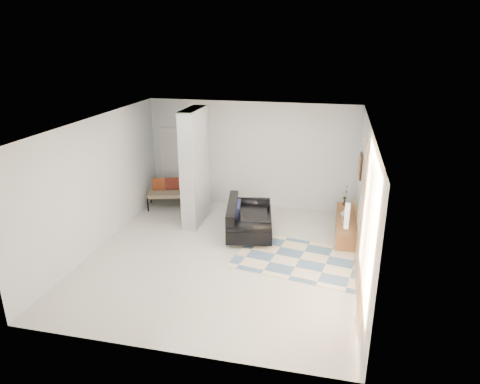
# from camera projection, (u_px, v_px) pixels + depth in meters

# --- Properties ---
(floor) EXTENTS (6.00, 6.00, 0.00)m
(floor) POSITION_uv_depth(u_px,v_px,m) (223.00, 256.00, 8.99)
(floor) COLOR silver
(floor) RESTS_ON ground
(ceiling) EXTENTS (6.00, 6.00, 0.00)m
(ceiling) POSITION_uv_depth(u_px,v_px,m) (221.00, 124.00, 8.04)
(ceiling) COLOR white
(ceiling) RESTS_ON wall_back
(wall_back) EXTENTS (6.00, 0.00, 6.00)m
(wall_back) POSITION_uv_depth(u_px,v_px,m) (251.00, 155.00, 11.27)
(wall_back) COLOR silver
(wall_back) RESTS_ON ground
(wall_front) EXTENTS (6.00, 0.00, 6.00)m
(wall_front) POSITION_uv_depth(u_px,v_px,m) (164.00, 268.00, 5.77)
(wall_front) COLOR silver
(wall_front) RESTS_ON ground
(wall_left) EXTENTS (0.00, 6.00, 6.00)m
(wall_left) POSITION_uv_depth(u_px,v_px,m) (97.00, 184.00, 9.09)
(wall_left) COLOR silver
(wall_left) RESTS_ON ground
(wall_right) EXTENTS (0.00, 6.00, 6.00)m
(wall_right) POSITION_uv_depth(u_px,v_px,m) (365.00, 205.00, 7.95)
(wall_right) COLOR silver
(wall_right) RESTS_ON ground
(partition_column) EXTENTS (0.35, 1.20, 2.80)m
(partition_column) POSITION_uv_depth(u_px,v_px,m) (195.00, 167.00, 10.21)
(partition_column) COLOR #ABB1B2
(partition_column) RESTS_ON floor
(hallway_door) EXTENTS (0.85, 0.06, 2.04)m
(hallway_door) POSITION_uv_depth(u_px,v_px,m) (176.00, 164.00, 11.79)
(hallway_door) COLOR white
(hallway_door) RESTS_ON floor
(curtain) EXTENTS (0.00, 2.55, 2.55)m
(curtain) POSITION_uv_depth(u_px,v_px,m) (363.00, 227.00, 6.89)
(curtain) COLOR #F39A40
(curtain) RESTS_ON wall_right
(wall_art) EXTENTS (0.04, 0.45, 0.55)m
(wall_art) POSITION_uv_depth(u_px,v_px,m) (361.00, 166.00, 9.43)
(wall_art) COLOR #311C0D
(wall_art) RESTS_ON wall_right
(media_console) EXTENTS (0.45, 1.93, 0.80)m
(media_console) POSITION_uv_depth(u_px,v_px,m) (346.00, 225.00, 9.96)
(media_console) COLOR brown
(media_console) RESTS_ON floor
(loveseat) EXTENTS (1.29, 1.86, 0.76)m
(loveseat) POSITION_uv_depth(u_px,v_px,m) (247.00, 219.00, 9.91)
(loveseat) COLOR silver
(loveseat) RESTS_ON floor
(daybed) EXTENTS (1.70, 1.10, 0.77)m
(daybed) POSITION_uv_depth(u_px,v_px,m) (177.00, 191.00, 11.52)
(daybed) COLOR black
(daybed) RESTS_ON floor
(area_rug) EXTENTS (2.86, 2.16, 0.01)m
(area_rug) POSITION_uv_depth(u_px,v_px,m) (300.00, 259.00, 8.84)
(area_rug) COLOR beige
(area_rug) RESTS_ON floor
(cylinder_lamp) EXTENTS (0.11, 0.11, 0.58)m
(cylinder_lamp) POSITION_uv_depth(u_px,v_px,m) (347.00, 216.00, 9.24)
(cylinder_lamp) COLOR white
(cylinder_lamp) RESTS_ON media_console
(bronze_figurine) EXTENTS (0.12, 0.12, 0.22)m
(bronze_figurine) POSITION_uv_depth(u_px,v_px,m) (345.00, 201.00, 10.60)
(bronze_figurine) COLOR black
(bronze_figurine) RESTS_ON media_console
(vase) EXTENTS (0.20, 0.20, 0.20)m
(vase) POSITION_uv_depth(u_px,v_px,m) (345.00, 213.00, 9.90)
(vase) COLOR silver
(vase) RESTS_ON media_console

